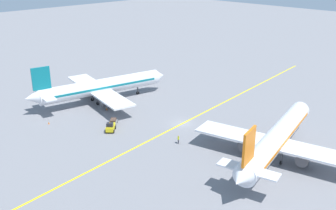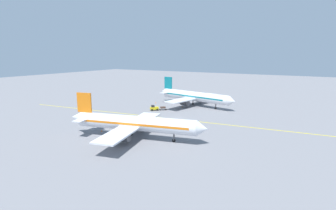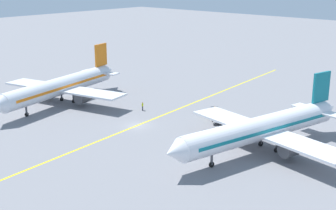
# 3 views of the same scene
# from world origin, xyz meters

# --- Properties ---
(ground_plane) EXTENTS (400.00, 400.00, 0.00)m
(ground_plane) POSITION_xyz_m (0.00, 0.00, 0.00)
(ground_plane) COLOR slate
(apron_yellow_centreline) EXTENTS (12.67, 119.41, 0.01)m
(apron_yellow_centreline) POSITION_xyz_m (0.00, 0.00, 0.00)
(apron_yellow_centreline) COLOR yellow
(apron_yellow_centreline) RESTS_ON ground
(airplane_at_gate) EXTENTS (28.47, 35.31, 10.60)m
(airplane_at_gate) POSITION_xyz_m (-22.86, -4.13, 3.71)
(airplane_at_gate) COLOR white
(airplane_at_gate) RESTS_ON ground
(airplane_adjacent_stand) EXTENTS (28.45, 35.22, 10.60)m
(airplane_adjacent_stand) POSITION_xyz_m (21.58, 0.29, 3.71)
(airplane_adjacent_stand) COLOR silver
(airplane_adjacent_stand) RESTS_ON ground
(baggage_tug_white) EXTENTS (3.15, 3.22, 2.11)m
(baggage_tug_white) POSITION_xyz_m (-7.55, -12.91, 0.90)
(baggage_tug_white) COLOR gold
(baggage_tug_white) RESTS_ON ground
(baggage_cart_trailing) EXTENTS (2.80, 2.85, 1.24)m
(baggage_cart_trailing) POSITION_xyz_m (-9.81, -10.51, 0.76)
(baggage_cart_trailing) COLOR gray
(baggage_cart_trailing) RESTS_ON ground
(ground_crew_worker) EXTENTS (0.37, 0.52, 1.68)m
(ground_crew_worker) POSITION_xyz_m (5.88, -7.35, 0.91)
(ground_crew_worker) COLOR #23232D
(ground_crew_worker) RESTS_ON ground
(traffic_cone_near_nose) EXTENTS (0.32, 0.32, 0.55)m
(traffic_cone_near_nose) POSITION_xyz_m (-19.54, -19.89, 0.28)
(traffic_cone_near_nose) COLOR orange
(traffic_cone_near_nose) RESTS_ON ground
(traffic_cone_mid_apron) EXTENTS (0.32, 0.32, 0.55)m
(traffic_cone_mid_apron) POSITION_xyz_m (-17.51, -6.50, 0.28)
(traffic_cone_mid_apron) COLOR orange
(traffic_cone_mid_apron) RESTS_ON ground
(traffic_cone_by_wingtip) EXTENTS (0.32, 0.32, 0.55)m
(traffic_cone_by_wingtip) POSITION_xyz_m (21.50, -10.51, 0.28)
(traffic_cone_by_wingtip) COLOR orange
(traffic_cone_by_wingtip) RESTS_ON ground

